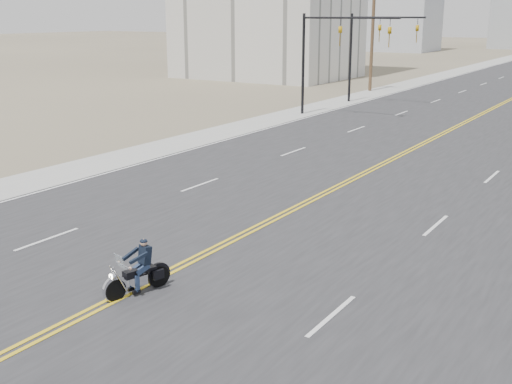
{
  "coord_description": "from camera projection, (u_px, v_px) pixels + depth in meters",
  "views": [
    {
      "loc": [
        10.92,
        -8.65,
        6.91
      ],
      "look_at": [
        0.63,
        7.51,
        1.6
      ],
      "focal_mm": 45.0,
      "sensor_mm": 36.0,
      "label": 1
    }
  ],
  "objects": [
    {
      "name": "utility_pole_left",
      "position": [
        373.0,
        31.0,
        58.55
      ],
      "size": [
        2.2,
        0.3,
        10.5
      ],
      "color": "brown",
      "rests_on": "ground"
    },
    {
      "name": "traffic_mast_far",
      "position": [
        371.0,
        41.0,
        50.56
      ],
      "size": [
        6.1,
        0.26,
        7.0
      ],
      "color": "black",
      "rests_on": "ground"
    },
    {
      "name": "sidewalk_left",
      "position": [
        449.0,
        74.0,
        77.38
      ],
      "size": [
        3.0,
        200.0,
        0.01
      ],
      "primitive_type": "cube",
      "color": "#A5A5A0",
      "rests_on": "ground"
    },
    {
      "name": "motorcyclist",
      "position": [
        137.0,
        268.0,
        16.27
      ],
      "size": [
        1.23,
        1.97,
        1.43
      ],
      "primitive_type": null,
      "rotation": [
        0.0,
        0.0,
        2.88
      ],
      "color": "black",
      "rests_on": "ground"
    },
    {
      "name": "haze_bldg_f",
      "position": [
        359.0,
        9.0,
        143.94
      ],
      "size": [
        12.0,
        12.0,
        16.0
      ],
      "primitive_type": "cube",
      "color": "#ADB2B7",
      "rests_on": "ground"
    },
    {
      "name": "traffic_mast_left",
      "position": [
        330.0,
        44.0,
        43.87
      ],
      "size": [
        7.1,
        0.26,
        7.0
      ],
      "color": "black",
      "rests_on": "ground"
    },
    {
      "name": "ground_plane",
      "position": [
        55.0,
        331.0,
        14.53
      ],
      "size": [
        400.0,
        400.0,
        0.0
      ],
      "primitive_type": "plane",
      "color": "#776D56",
      "rests_on": "ground"
    }
  ]
}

